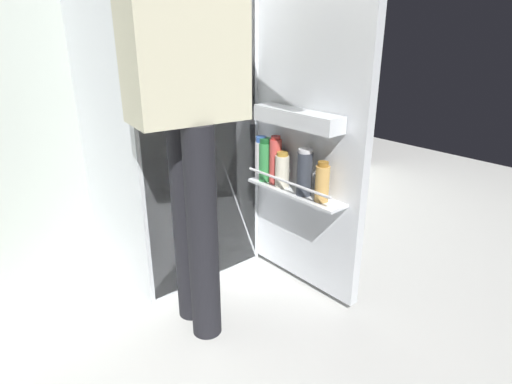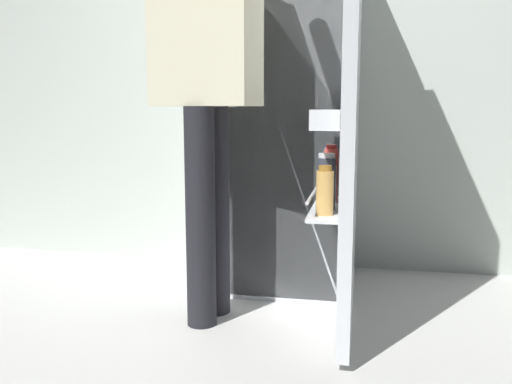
# 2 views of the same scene
# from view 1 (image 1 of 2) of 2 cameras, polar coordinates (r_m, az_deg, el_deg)

# --- Properties ---
(ground_plane) EXTENTS (6.23, 6.23, 0.00)m
(ground_plane) POSITION_cam_1_polar(r_m,az_deg,el_deg) (2.10, -2.02, -14.15)
(ground_plane) COLOR silver
(kitchen_wall) EXTENTS (4.40, 0.10, 2.45)m
(kitchen_wall) POSITION_cam_1_polar(r_m,az_deg,el_deg) (2.51, -16.82, 20.64)
(kitchen_wall) COLOR beige
(kitchen_wall) RESTS_ON ground_plane
(refrigerator) EXTENTS (0.70, 1.26, 1.78)m
(refrigerator) POSITION_cam_1_polar(r_m,az_deg,el_deg) (2.18, -10.49, 12.14)
(refrigerator) COLOR silver
(refrigerator) RESTS_ON ground_plane
(person) EXTENTS (0.56, 0.79, 1.78)m
(person) POSITION_cam_1_polar(r_m,az_deg,el_deg) (1.60, -8.83, 15.85)
(person) COLOR black
(person) RESTS_ON ground_plane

